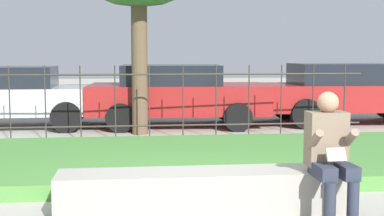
{
  "coord_description": "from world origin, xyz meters",
  "views": [
    {
      "loc": [
        -0.65,
        -5.2,
        1.63
      ],
      "look_at": [
        0.21,
        2.36,
        0.85
      ],
      "focal_mm": 50.0,
      "sensor_mm": 36.0,
      "label": 1
    }
  ],
  "objects_px": {
    "stone_bench": "(204,196)",
    "car_parked_right": "(349,91)",
    "car_parked_center": "(177,94)",
    "car_parked_left": "(8,95)",
    "person_seated_reader": "(330,151)"
  },
  "relations": [
    {
      "from": "car_parked_center",
      "to": "car_parked_right",
      "type": "bearing_deg",
      "value": 4.31
    },
    {
      "from": "stone_bench",
      "to": "person_seated_reader",
      "type": "relative_size",
      "value": 2.32
    },
    {
      "from": "car_parked_center",
      "to": "person_seated_reader",
      "type": "bearing_deg",
      "value": -79.2
    },
    {
      "from": "car_parked_right",
      "to": "car_parked_center",
      "type": "height_order",
      "value": "car_parked_right"
    },
    {
      "from": "car_parked_center",
      "to": "car_parked_left",
      "type": "height_order",
      "value": "car_parked_center"
    },
    {
      "from": "car_parked_left",
      "to": "car_parked_right",
      "type": "bearing_deg",
      "value": -1.61
    },
    {
      "from": "car_parked_right",
      "to": "car_parked_center",
      "type": "xyz_separation_m",
      "value": [
        -4.04,
        -0.06,
        -0.02
      ]
    },
    {
      "from": "person_seated_reader",
      "to": "car_parked_left",
      "type": "bearing_deg",
      "value": 122.88
    },
    {
      "from": "stone_bench",
      "to": "car_parked_right",
      "type": "relative_size",
      "value": 0.68
    },
    {
      "from": "stone_bench",
      "to": "car_parked_center",
      "type": "height_order",
      "value": "car_parked_center"
    },
    {
      "from": "person_seated_reader",
      "to": "car_parked_left",
      "type": "height_order",
      "value": "car_parked_left"
    },
    {
      "from": "car_parked_right",
      "to": "person_seated_reader",
      "type": "bearing_deg",
      "value": -112.53
    },
    {
      "from": "stone_bench",
      "to": "car_parked_right",
      "type": "distance_m",
      "value": 8.02
    },
    {
      "from": "stone_bench",
      "to": "car_parked_center",
      "type": "relative_size",
      "value": 0.72
    },
    {
      "from": "car_parked_left",
      "to": "stone_bench",
      "type": "bearing_deg",
      "value": -64.6
    }
  ]
}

